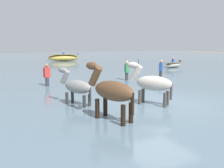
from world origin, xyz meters
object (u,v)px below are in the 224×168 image
(horse_lead_pinto, at_px, (152,84))
(boat_near_starboard, at_px, (173,65))
(horse_trailing_grey, at_px, (76,88))
(channel_buoy, at_px, (138,67))
(horse_flank_bay, at_px, (112,92))
(person_spectator_far, at_px, (161,71))
(person_wading_mid, at_px, (47,78))
(person_onlooker_right, at_px, (127,73))
(boat_far_inshore, at_px, (63,58))

(horse_lead_pinto, height_order, boat_near_starboard, horse_lead_pinto)
(horse_trailing_grey, xyz_separation_m, channel_buoy, (9.16, 9.77, -0.45))
(horse_flank_bay, bearing_deg, person_spectator_far, 42.58)
(horse_flank_bay, distance_m, boat_near_starboard, 17.08)
(person_wading_mid, xyz_separation_m, person_onlooker_right, (4.92, -0.12, 0.00))
(person_wading_mid, relative_size, channel_buoy, 1.82)
(horse_trailing_grey, distance_m, horse_flank_bay, 2.25)
(horse_trailing_grey, bearing_deg, channel_buoy, 46.85)
(horse_trailing_grey, bearing_deg, horse_lead_pinto, -26.19)
(boat_far_inshore, distance_m, person_onlooker_right, 18.28)
(boat_far_inshore, distance_m, person_wading_mid, 19.08)
(horse_trailing_grey, xyz_separation_m, person_onlooker_right, (4.77, 4.38, -0.18))
(horse_flank_bay, xyz_separation_m, boat_far_inshore, (5.42, 24.84, -0.42))
(boat_far_inshore, relative_size, person_onlooker_right, 2.61)
(horse_lead_pinto, height_order, channel_buoy, horse_lead_pinto)
(person_spectator_far, relative_size, channel_buoy, 1.82)
(boat_far_inshore, height_order, person_wading_mid, boat_far_inshore)
(person_spectator_far, bearing_deg, person_wading_mid, 177.03)
(person_wading_mid, bearing_deg, boat_far_inshore, 71.89)
(horse_trailing_grey, xyz_separation_m, boat_near_starboard, (12.91, 9.35, -0.40))
(channel_buoy, bearing_deg, boat_near_starboard, -6.33)
(horse_trailing_grey, distance_m, channel_buoy, 13.40)
(person_onlooker_right, height_order, channel_buoy, person_onlooker_right)
(person_spectator_far, bearing_deg, person_onlooker_right, 173.99)
(boat_far_inshore, height_order, person_onlooker_right, boat_far_inshore)
(person_onlooker_right, xyz_separation_m, channel_buoy, (4.39, 5.39, -0.26))
(boat_far_inshore, bearing_deg, horse_flank_bay, -102.30)
(person_wading_mid, bearing_deg, horse_lead_pinto, -64.87)
(boat_near_starboard, xyz_separation_m, channel_buoy, (-3.75, 0.42, -0.05))
(person_wading_mid, bearing_deg, boat_near_starboard, 20.38)
(horse_trailing_grey, height_order, channel_buoy, horse_trailing_grey)
(boat_near_starboard, bearing_deg, person_onlooker_right, -148.57)
(boat_far_inshore, bearing_deg, horse_lead_pinto, -97.71)
(horse_lead_pinto, height_order, person_spectator_far, horse_lead_pinto)
(channel_buoy, bearing_deg, horse_lead_pinto, -120.99)
(boat_far_inshore, bearing_deg, person_onlooker_right, -93.16)
(horse_lead_pinto, bearing_deg, channel_buoy, 59.01)
(person_spectator_far, distance_m, channel_buoy, 5.98)
(horse_trailing_grey, distance_m, person_spectator_far, 8.33)
(horse_lead_pinto, xyz_separation_m, boat_near_starboard, (10.37, 10.60, -0.51))
(boat_near_starboard, height_order, channel_buoy, boat_near_starboard)
(person_onlooker_right, bearing_deg, horse_flank_bay, -123.80)
(person_spectator_far, distance_m, person_onlooker_right, 2.49)
(horse_lead_pinto, relative_size, person_onlooker_right, 1.21)
(horse_lead_pinto, relative_size, horse_flank_bay, 0.93)
(boat_near_starboard, relative_size, person_onlooker_right, 1.60)
(horse_lead_pinto, bearing_deg, person_spectator_far, 48.79)
(person_onlooker_right, bearing_deg, person_spectator_far, -6.01)
(horse_flank_bay, height_order, boat_far_inshore, horse_flank_bay)
(channel_buoy, bearing_deg, horse_flank_bay, -126.31)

